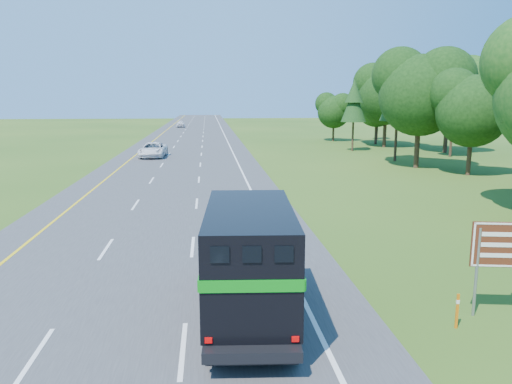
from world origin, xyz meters
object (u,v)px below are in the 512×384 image
horse_truck (249,256)px  far_car (181,124)px  white_suv (153,150)px  exit_sign (505,249)px

horse_truck → far_car: 97.04m
horse_truck → far_car: size_ratio=1.81×
horse_truck → far_car: horse_truck is taller
white_suv → exit_sign: size_ratio=1.77×
horse_truck → far_car: bearing=97.8°
white_suv → exit_sign: (14.38, -41.57, 1.25)m
horse_truck → white_suv: bearing=103.5°
white_suv → exit_sign: 44.00m
horse_truck → exit_sign: 7.40m
far_car → exit_sign: bearing=-83.8°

